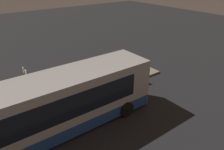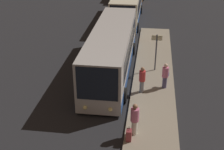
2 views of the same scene
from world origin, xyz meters
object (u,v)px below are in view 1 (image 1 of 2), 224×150
(passenger_with_bags, at_px, (130,68))
(sign_post, at_px, (27,83))
(passenger_waiting, at_px, (61,79))
(bus_lead, at_px, (55,106))
(passenger_boarding, at_px, (80,83))
(suitcase, at_px, (136,75))

(passenger_with_bags, distance_m, sign_post, 7.71)
(passenger_waiting, height_order, sign_post, sign_post)
(bus_lead, height_order, sign_post, bus_lead)
(passenger_boarding, height_order, sign_post, sign_post)
(bus_lead, relative_size, passenger_boarding, 6.71)
(passenger_with_bags, xyz_separation_m, sign_post, (-7.62, 0.96, 0.71))
(passenger_with_bags, bearing_deg, passenger_boarding, -59.29)
(suitcase, xyz_separation_m, sign_post, (-8.16, 1.20, 1.37))
(passenger_boarding, xyz_separation_m, sign_post, (-3.28, 0.80, 0.74))
(passenger_waiting, distance_m, passenger_with_bags, 5.34)
(bus_lead, bearing_deg, suitcase, 13.92)
(passenger_waiting, xyz_separation_m, suitcase, (5.63, -1.84, -0.62))
(passenger_boarding, relative_size, passenger_waiting, 1.01)
(bus_lead, height_order, suitcase, bus_lead)
(passenger_waiting, bearing_deg, passenger_with_bags, -88.04)
(passenger_with_bags, height_order, sign_post, sign_post)
(bus_lead, relative_size, passenger_waiting, 6.77)
(passenger_waiting, relative_size, passenger_with_bags, 0.96)
(bus_lead, bearing_deg, sign_post, 98.79)
(suitcase, bearing_deg, passenger_with_bags, 156.55)
(passenger_waiting, height_order, suitcase, passenger_waiting)
(bus_lead, height_order, passenger_boarding, bus_lead)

